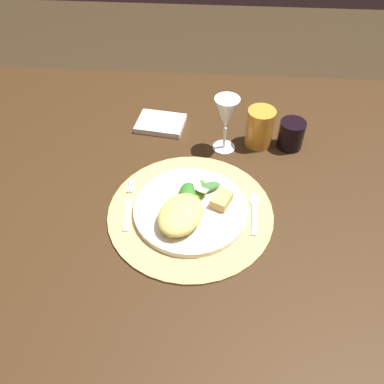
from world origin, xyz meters
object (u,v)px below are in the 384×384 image
Objects in this scene: spoon at (254,207)px; dark_tumbler at (291,135)px; napkin at (161,124)px; amber_tumbler at (260,128)px; wine_glass at (226,115)px; dinner_plate at (190,209)px; dining_table at (172,216)px; fork at (128,207)px.

dark_tumbler is at bearing 66.57° from spoon.
amber_tumbler is (0.28, -0.06, 0.05)m from napkin.
amber_tumbler is at bearing 16.01° from wine_glass.
wine_glass is (0.07, 0.24, 0.09)m from dinner_plate.
dark_tumbler is at bearing -10.02° from napkin.
dinner_plate is at bearing -71.30° from napkin.
napkin is (-0.05, 0.25, 0.12)m from dining_table.
spoon is 0.25m from wine_glass.
dinner_plate is 2.44× the size of amber_tumbler.
amber_tumbler reaches higher than dinner_plate.
wine_glass is at bearing -163.99° from amber_tumbler.
spoon is 1.62× the size of dark_tumbler.
fork is at bearing -146.98° from dark_tumbler.
dark_tumbler is at bearing 33.02° from fork.
spoon is at bearing -70.95° from wine_glass.
wine_glass is 0.19m from dark_tumbler.
dinner_plate is at bearing -121.88° from amber_tumbler.
amber_tumbler is (0.09, 0.03, -0.05)m from wine_glass.
wine_glass reaches higher than dinner_plate.
fork is at bearing -139.37° from dining_table.
amber_tumbler is at bearing 176.51° from dark_tumbler.
dinner_plate reaches higher than fork.
spoon is at bearing 4.12° from fork.
spoon is 0.26m from dark_tumbler.
fork is 0.33m from napkin.
dark_tumbler is (0.31, 0.18, 0.15)m from dining_table.
dark_tumbler is at bearing 46.18° from dinner_plate.
amber_tumbler is (0.22, 0.19, 0.17)m from dining_table.
dinner_plate is 1.61× the size of fork.
dining_table is at bearing -149.53° from dark_tumbler.
spoon is at bearing -49.41° from napkin.
napkin is at bearing 102.40° from dining_table.
napkin reaches higher than spoon.
dark_tumbler is (0.25, 0.26, 0.03)m from dinner_plate.
amber_tumbler reaches higher than dining_table.
dining_table is 0.28m from napkin.
amber_tumbler is 1.36× the size of dark_tumbler.
spoon is (0.15, 0.02, -0.01)m from dinner_plate.
dining_table is 8.62× the size of fork.
fork is 1.52× the size of amber_tumbler.
spoon is at bearing -94.21° from amber_tumbler.
napkin is at bearing 169.98° from dark_tumbler.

